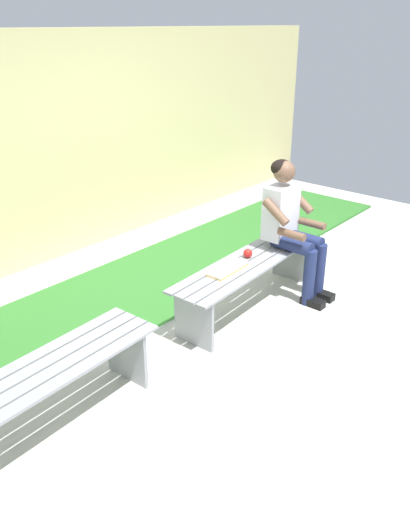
# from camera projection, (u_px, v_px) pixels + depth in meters

# --- Properties ---
(ground_plane) EXTENTS (10.00, 7.00, 0.04)m
(ground_plane) POSITION_uv_depth(u_px,v_px,m) (270.00, 421.00, 3.45)
(ground_plane) COLOR beige
(grass_strip) EXTENTS (9.00, 1.30, 0.03)m
(grass_strip) POSITION_uv_depth(u_px,v_px,m) (82.00, 315.00, 4.64)
(grass_strip) COLOR #2D6B28
(grass_strip) RESTS_ON ground
(brick_wall) EXTENTS (9.50, 0.24, 2.34)m
(brick_wall) POSITION_uv_depth(u_px,v_px,m) (37.00, 152.00, 5.38)
(brick_wall) COLOR #D1C684
(brick_wall) RESTS_ON ground
(bench_near) EXTENTS (1.80, 0.51, 0.47)m
(bench_near) POSITION_uv_depth(u_px,v_px,m) (248.00, 272.00, 4.65)
(bench_near) COLOR gray
(bench_near) RESTS_ON ground
(bench_far) EXTENTS (1.80, 0.51, 0.47)m
(bench_far) POSITION_uv_depth(u_px,v_px,m) (32.00, 392.00, 3.14)
(bench_far) COLOR gray
(bench_far) RESTS_ON ground
(person_seated) EXTENTS (0.50, 0.69, 1.27)m
(person_seated) POSITION_uv_depth(u_px,v_px,m) (291.00, 223.00, 4.80)
(person_seated) COLOR silver
(person_seated) RESTS_ON ground
(apple) EXTENTS (0.08, 0.08, 0.08)m
(apple) POSITION_uv_depth(u_px,v_px,m) (248.00, 253.00, 4.66)
(apple) COLOR red
(apple) RESTS_ON bench_near
(book_open) EXTENTS (0.42, 0.18, 0.02)m
(book_open) POSITION_uv_depth(u_px,v_px,m) (228.00, 269.00, 4.43)
(book_open) COLOR white
(book_open) RESTS_ON bench_near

